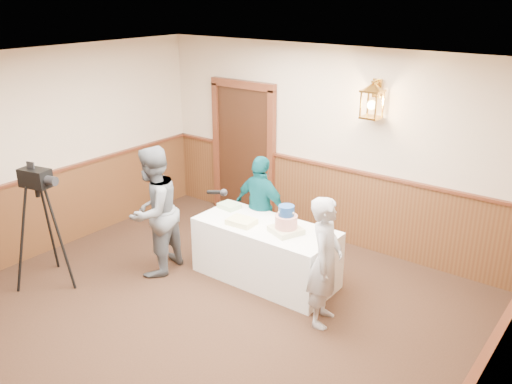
# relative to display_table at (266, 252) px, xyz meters

# --- Properties ---
(ground) EXTENTS (7.00, 7.00, 0.00)m
(ground) POSITION_rel_display_table_xyz_m (0.04, -1.90, -0.38)
(ground) COLOR #311E13
(ground) RESTS_ON ground
(room_shell) EXTENTS (6.02, 7.02, 2.81)m
(room_shell) POSITION_rel_display_table_xyz_m (-0.02, -1.45, 1.15)
(room_shell) COLOR beige
(room_shell) RESTS_ON ground
(display_table) EXTENTS (1.80, 0.80, 0.75)m
(display_table) POSITION_rel_display_table_xyz_m (0.00, 0.00, 0.00)
(display_table) COLOR white
(display_table) RESTS_ON ground
(tiered_cake) EXTENTS (0.44, 0.44, 0.35)m
(tiered_cake) POSITION_rel_display_table_xyz_m (0.32, -0.03, 0.51)
(tiered_cake) COLOR beige
(tiered_cake) RESTS_ON display_table
(sheet_cake_yellow) EXTENTS (0.35, 0.28, 0.07)m
(sheet_cake_yellow) POSITION_rel_display_table_xyz_m (-0.26, -0.15, 0.41)
(sheet_cake_yellow) COLOR #E6ED8D
(sheet_cake_yellow) RESTS_ON display_table
(sheet_cake_green) EXTENTS (0.28, 0.24, 0.06)m
(sheet_cake_green) POSITION_rel_display_table_xyz_m (-0.72, 0.16, 0.41)
(sheet_cake_green) COLOR #AACC90
(sheet_cake_green) RESTS_ON display_table
(interviewer) EXTENTS (1.56, 0.93, 1.70)m
(interviewer) POSITION_rel_display_table_xyz_m (-1.26, -0.70, 0.47)
(interviewer) COLOR slate
(interviewer) RESTS_ON ground
(baker) EXTENTS (0.49, 0.62, 1.49)m
(baker) POSITION_rel_display_table_xyz_m (1.07, -0.38, 0.37)
(baker) COLOR #A6A7AC
(baker) RESTS_ON ground
(assistant_p) EXTENTS (0.88, 0.41, 1.46)m
(assistant_p) POSITION_rel_display_table_xyz_m (-0.39, 0.43, 0.36)
(assistant_p) COLOR #0A4B53
(assistant_p) RESTS_ON ground
(tv_camera_rig) EXTENTS (0.59, 0.55, 1.51)m
(tv_camera_rig) POSITION_rel_display_table_xyz_m (-2.13, -1.72, 0.30)
(tv_camera_rig) COLOR black
(tv_camera_rig) RESTS_ON ground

